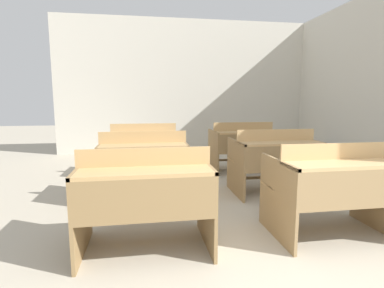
% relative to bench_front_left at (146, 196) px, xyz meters
% --- Properties ---
extents(wall_back, '(6.15, 0.06, 3.20)m').
position_rel_bench_front_left_xyz_m(wall_back, '(1.04, 4.93, 1.12)').
color(wall_back, beige).
rests_on(wall_back, ground_plane).
extents(bench_front_left, '(1.09, 0.75, 0.89)m').
position_rel_bench_front_left_xyz_m(bench_front_left, '(0.00, 0.00, 0.00)').
color(bench_front_left, olive).
rests_on(bench_front_left, ground_plane).
extents(bench_front_right, '(1.09, 0.75, 0.89)m').
position_rel_bench_front_left_xyz_m(bench_front_right, '(1.73, 0.00, 0.00)').
color(bench_front_right, '#997B51').
rests_on(bench_front_right, ground_plane).
extents(bench_second_left, '(1.09, 0.75, 0.89)m').
position_rel_bench_front_left_xyz_m(bench_second_left, '(-0.01, 1.34, 0.00)').
color(bench_second_left, olive).
rests_on(bench_second_left, ground_plane).
extents(bench_second_right, '(1.09, 0.75, 0.89)m').
position_rel_bench_front_left_xyz_m(bench_second_right, '(1.74, 1.32, 0.00)').
color(bench_second_right, '#97794F').
rests_on(bench_second_right, ground_plane).
extents(bench_third_left, '(1.09, 0.75, 0.89)m').
position_rel_bench_front_left_xyz_m(bench_third_left, '(-0.00, 2.63, 0.00)').
color(bench_third_left, '#96774D').
rests_on(bench_third_left, ground_plane).
extents(bench_third_right, '(1.09, 0.75, 0.89)m').
position_rel_bench_front_left_xyz_m(bench_third_right, '(1.75, 2.65, 0.00)').
color(bench_third_right, '#93744A').
rests_on(bench_third_right, ground_plane).
extents(wastepaper_bin, '(0.23, 0.23, 0.32)m').
position_rel_bench_front_left_xyz_m(wastepaper_bin, '(3.80, 3.37, -0.32)').
color(wastepaper_bin, '#33477A').
rests_on(wastepaper_bin, ground_plane).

